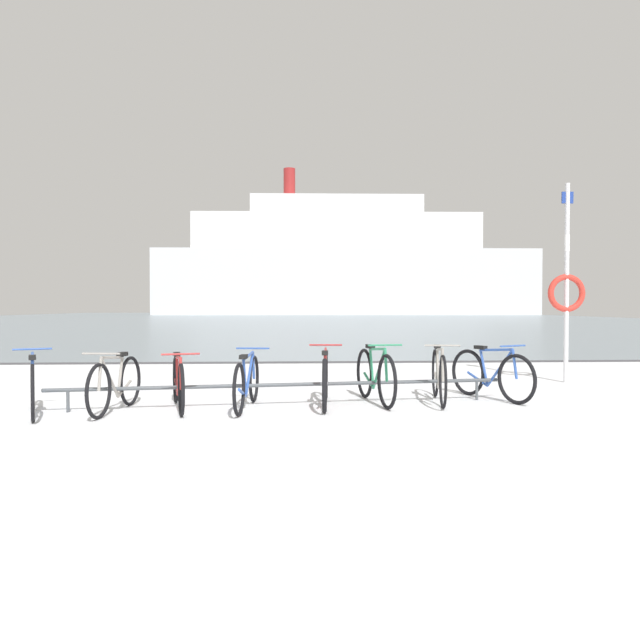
% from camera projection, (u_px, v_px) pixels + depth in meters
% --- Properties ---
extents(ground, '(80.00, 132.00, 0.08)m').
position_uv_depth(ground, '(276.00, 320.00, 57.80)').
color(ground, white).
extents(bike_rack, '(6.03, 0.84, 0.31)m').
position_uv_depth(bike_rack, '(285.00, 385.00, 7.94)').
color(bike_rack, '#4C5156').
rests_on(bike_rack, ground).
extents(bicycle_0, '(0.71, 1.53, 0.79)m').
position_uv_depth(bicycle_0, '(33.00, 386.00, 7.26)').
color(bicycle_0, black).
rests_on(bicycle_0, ground).
extents(bicycle_1, '(0.46, 1.61, 0.78)m').
position_uv_depth(bicycle_1, '(115.00, 384.00, 7.47)').
color(bicycle_1, black).
rests_on(bicycle_1, ground).
extents(bicycle_2, '(0.57, 1.67, 0.76)m').
position_uv_depth(bicycle_2, '(178.00, 382.00, 7.68)').
color(bicycle_2, black).
rests_on(bicycle_2, ground).
extents(bicycle_3, '(0.46, 1.73, 0.76)m').
position_uv_depth(bicycle_3, '(247.00, 382.00, 7.72)').
color(bicycle_3, black).
rests_on(bicycle_3, ground).
extents(bicycle_4, '(0.46, 1.73, 0.80)m').
position_uv_depth(bicycle_4, '(325.00, 379.00, 7.94)').
color(bicycle_4, black).
rests_on(bicycle_4, ground).
extents(bicycle_5, '(0.46, 1.71, 0.84)m').
position_uv_depth(bicycle_5, '(375.00, 376.00, 8.16)').
color(bicycle_5, black).
rests_on(bicycle_5, ground).
extents(bicycle_6, '(0.46, 1.71, 0.83)m').
position_uv_depth(bicycle_6, '(439.00, 375.00, 8.22)').
color(bicycle_6, black).
rests_on(bicycle_6, ground).
extents(bicycle_7, '(0.76, 1.50, 0.80)m').
position_uv_depth(bicycle_7, '(491.00, 374.00, 8.46)').
color(bicycle_7, black).
rests_on(bicycle_7, ground).
extents(rescue_post, '(0.66, 0.10, 3.46)m').
position_uv_depth(rescue_post, '(567.00, 287.00, 10.34)').
color(rescue_post, silver).
rests_on(rescue_post, ground).
extents(ferry_ship, '(57.66, 11.35, 22.43)m').
position_uv_depth(ferry_ship, '(342.00, 266.00, 91.77)').
color(ferry_ship, silver).
rests_on(ferry_ship, ground).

